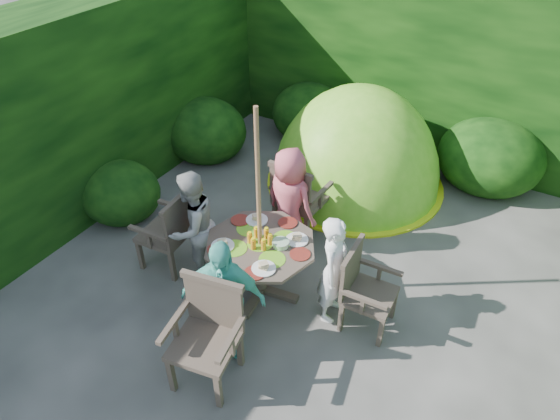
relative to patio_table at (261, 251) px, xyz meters
The scene contains 13 objects.
ground 1.17m from the patio_table, ahead, with size 60.00×60.00×0.00m, color #403E39.
hedge_enclosure 1.86m from the patio_table, 54.36° to the left, with size 9.00×9.00×2.50m.
patio_table is the anchor object (origin of this frame).
parasol_pole 0.52m from the patio_table, 159.58° to the right, with size 0.04×0.04×2.20m, color brown.
garden_chair_right 1.10m from the patio_table, ahead, with size 0.50×0.55×0.88m.
garden_chair_left 1.10m from the patio_table, behind, with size 0.56×0.61×0.95m.
garden_chair_back 1.09m from the patio_table, 98.70° to the left, with size 0.62×0.56×0.99m.
garden_chair_front 1.09m from the patio_table, 82.81° to the right, with size 0.68×0.63×0.99m.
child_right 0.80m from the patio_table, ahead, with size 0.45×0.29×1.23m, color white.
child_left 0.81m from the patio_table, behind, with size 0.64×0.50×1.31m, color #9D9C98.
child_back 0.80m from the patio_table, 97.90° to the left, with size 0.66×0.43×1.34m, color #DD5B69.
child_front 0.81m from the patio_table, 82.67° to the right, with size 0.77×0.32×1.32m, color #55C7B3.
dome_tent 2.53m from the patio_table, 89.61° to the left, with size 2.97×2.97×2.86m.
Camera 1 is at (1.12, -3.29, 4.02)m, focal length 32.00 mm.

